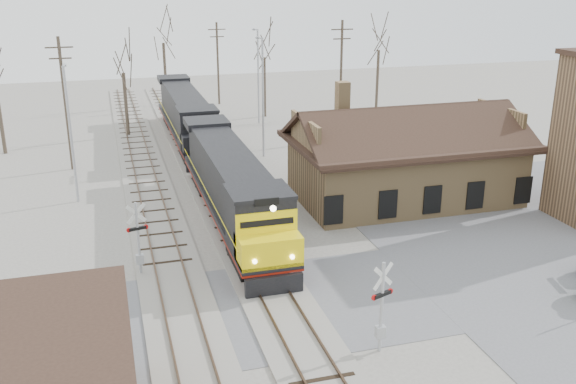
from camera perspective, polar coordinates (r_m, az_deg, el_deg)
name	(u,v)px	position (r m, az deg, el deg)	size (l,w,h in m)	color
ground	(280,306)	(30.12, -0.73, -10.12)	(140.00, 140.00, 0.00)	#9F9A90
road	(280,306)	(30.12, -0.73, -10.10)	(60.00, 9.00, 0.03)	#5C5C61
parking_lot	(554,232)	(41.23, 22.57, -3.31)	(22.00, 26.00, 0.03)	#5C5C61
track_main	(221,200)	(43.49, -6.00, -0.69)	(3.40, 90.00, 0.24)	#9F9A90
track_siding	(153,206)	(43.00, -11.91, -1.24)	(3.40, 90.00, 0.24)	#9F9A90
depot	(404,165)	(43.66, 10.30, 2.41)	(15.20, 9.31, 7.90)	#9B7C50
locomotive_lead	(233,187)	(38.61, -4.93, 0.41)	(3.05, 20.43, 4.54)	black
locomotive_trailing	(187,116)	(58.37, -9.00, 6.67)	(3.05, 20.43, 4.29)	black
crossbuck_near	(381,310)	(26.27, 8.30, -10.36)	(1.09, 0.47, 3.97)	#A5A8AD
crossbuck_far	(138,241)	(33.08, -13.15, -4.30)	(1.11, 0.36, 3.93)	#A5A8AD
streetlight_a	(70,128)	(44.12, -18.80, 5.45)	(0.25, 2.04, 9.06)	#A5A8AD
streetlight_b	(263,92)	(52.70, -2.28, 8.90)	(0.25, 2.04, 9.71)	#A5A8AD
streetlight_c	(258,72)	(64.80, -2.69, 10.64)	(0.25, 2.04, 9.34)	#A5A8AD
utility_pole_a	(65,102)	(51.73, -19.19, 7.57)	(2.00, 0.24, 10.16)	#382D23
utility_pole_b	(218,62)	(75.04, -6.26, 11.43)	(2.00, 0.24, 9.25)	#382D23
utility_pole_c	(341,79)	(58.24, 4.72, 9.99)	(2.00, 0.24, 10.66)	#382D23
tree_b	(122,62)	(61.12, -14.50, 11.09)	(3.92, 3.92, 9.60)	#382D23
tree_c	(163,32)	(75.23, -11.08, 13.74)	(4.67, 4.67, 11.44)	#382D23
tree_d	(264,47)	(67.66, -2.14, 12.72)	(4.14, 4.14, 10.14)	#382D23
tree_e	(379,40)	(71.17, 8.11, 13.24)	(4.41, 4.41, 10.79)	#382D23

